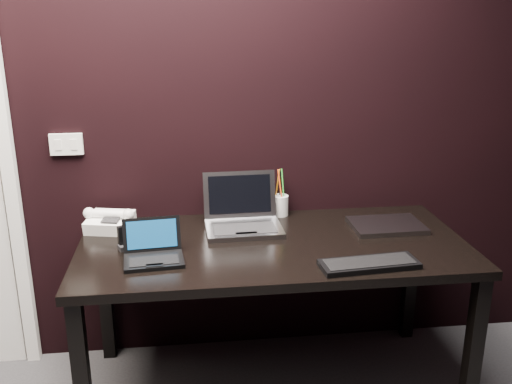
{
  "coord_description": "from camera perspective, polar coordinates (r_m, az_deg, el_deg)",
  "views": [
    {
      "loc": [
        -0.06,
        -0.89,
        1.72
      ],
      "look_at": [
        0.22,
        1.35,
        0.99
      ],
      "focal_mm": 40.0,
      "sensor_mm": 36.0,
      "label": 1
    }
  ],
  "objects": [
    {
      "name": "netbook",
      "position": [
        2.38,
        -10.23,
        -6.01
      ],
      "size": [
        0.26,
        0.23,
        0.15
      ],
      "color": "black",
      "rests_on": "desk"
    },
    {
      "name": "silver_laptop",
      "position": [
        2.66,
        -1.34,
        -2.72
      ],
      "size": [
        0.35,
        0.32,
        0.24
      ],
      "color": "gray",
      "rests_on": "desk"
    },
    {
      "name": "pen_cup",
      "position": [
        2.83,
        2.43,
        -1.25
      ],
      "size": [
        0.1,
        0.1,
        0.24
      ],
      "color": "silver",
      "rests_on": "desk"
    },
    {
      "name": "wall_switch",
      "position": [
        2.8,
        -18.44,
        4.55
      ],
      "size": [
        0.15,
        0.02,
        0.1
      ],
      "color": "silver",
      "rests_on": "wall_back"
    },
    {
      "name": "desk_phone",
      "position": [
        2.73,
        -14.41,
        -2.84
      ],
      "size": [
        0.25,
        0.22,
        0.12
      ],
      "color": "white",
      "rests_on": "desk"
    },
    {
      "name": "desk",
      "position": [
        2.55,
        1.73,
        -6.68
      ],
      "size": [
        1.7,
        0.8,
        0.74
      ],
      "color": "black",
      "rests_on": "ground"
    },
    {
      "name": "mobile_phone",
      "position": [
        2.51,
        -13.02,
        -4.73
      ],
      "size": [
        0.07,
        0.07,
        0.1
      ],
      "color": "black",
      "rests_on": "desk"
    },
    {
      "name": "closed_laptop",
      "position": [
        2.75,
        12.92,
        -3.27
      ],
      "size": [
        0.34,
        0.25,
        0.02
      ],
      "color": "gray",
      "rests_on": "desk"
    },
    {
      "name": "ext_keyboard",
      "position": [
        2.33,
        11.24,
        -7.07
      ],
      "size": [
        0.4,
        0.17,
        0.03
      ],
      "color": "black",
      "rests_on": "desk"
    },
    {
      "name": "wall_back",
      "position": [
        2.73,
        -5.75,
        8.88
      ],
      "size": [
        4.0,
        0.0,
        4.0
      ],
      "primitive_type": "plane",
      "rotation": [
        1.57,
        0.0,
        0.0
      ],
      "color": "black",
      "rests_on": "ground"
    }
  ]
}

